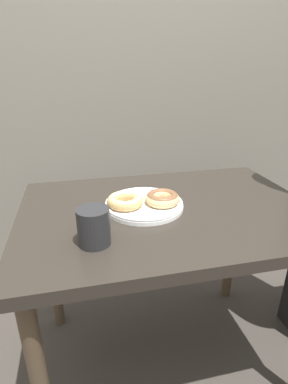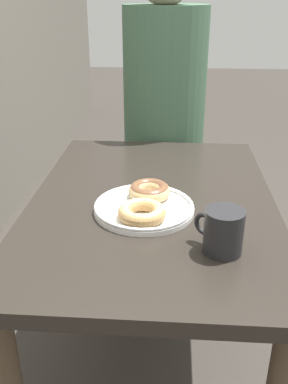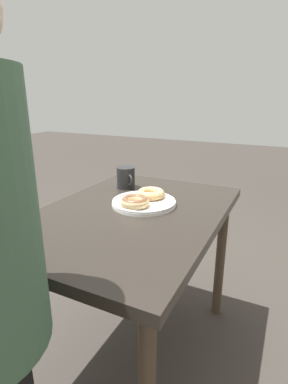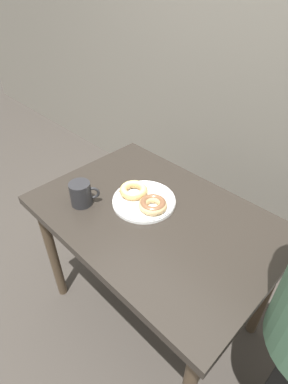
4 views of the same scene
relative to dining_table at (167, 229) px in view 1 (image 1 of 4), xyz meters
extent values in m
cube|color=slate|center=(0.00, 0.97, 0.65)|extent=(8.00, 0.05, 2.60)
cube|color=#28231E|center=(0.00, 0.00, 0.07)|extent=(1.04, 0.72, 0.04)
cylinder|color=#473828|center=(-0.46, 0.30, -0.30)|extent=(0.05, 0.05, 0.70)
cylinder|color=#473828|center=(0.46, 0.30, -0.30)|extent=(0.05, 0.05, 0.70)
cylinder|color=white|center=(-0.08, 0.02, 0.10)|extent=(0.28, 0.28, 0.01)
torus|color=white|center=(-0.08, 0.02, 0.11)|extent=(0.28, 0.28, 0.01)
torus|color=#D6B27A|center=(-0.02, 0.01, 0.12)|extent=(0.14, 0.14, 0.04)
torus|color=brown|center=(-0.02, 0.01, 0.13)|extent=(0.13, 0.13, 0.03)
torus|color=tan|center=(-0.15, 0.02, 0.12)|extent=(0.15, 0.15, 0.04)
torus|color=#E0D17F|center=(-0.15, 0.02, 0.13)|extent=(0.14, 0.14, 0.03)
cylinder|color=#232326|center=(-0.27, -0.18, 0.14)|extent=(0.09, 0.09, 0.11)
cylinder|color=#382114|center=(-0.27, -0.18, 0.19)|extent=(0.08, 0.08, 0.00)
torus|color=#232326|center=(-0.24, -0.14, 0.14)|extent=(0.05, 0.05, 0.06)
camera|label=1|loc=(-0.30, -0.92, 0.56)|focal=28.00mm
camera|label=2|loc=(-1.14, -0.05, 0.65)|focal=40.00mm
camera|label=3|loc=(1.02, 0.56, 0.55)|focal=28.00mm
camera|label=4|loc=(0.64, -0.70, 0.95)|focal=28.00mm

